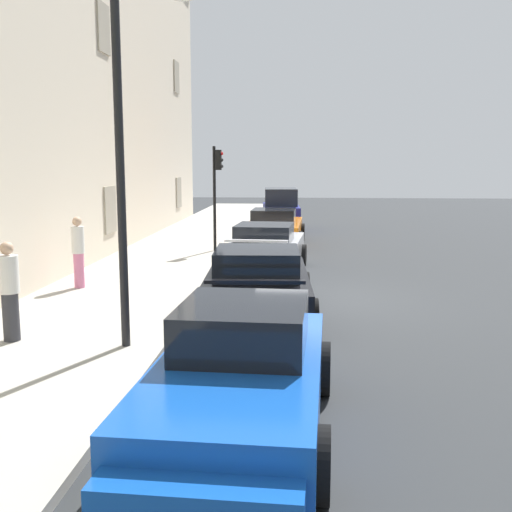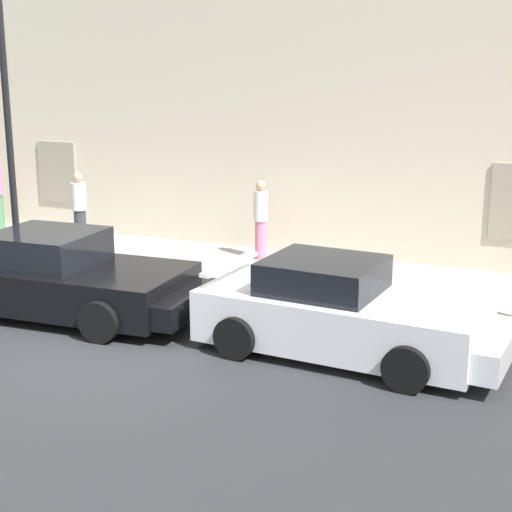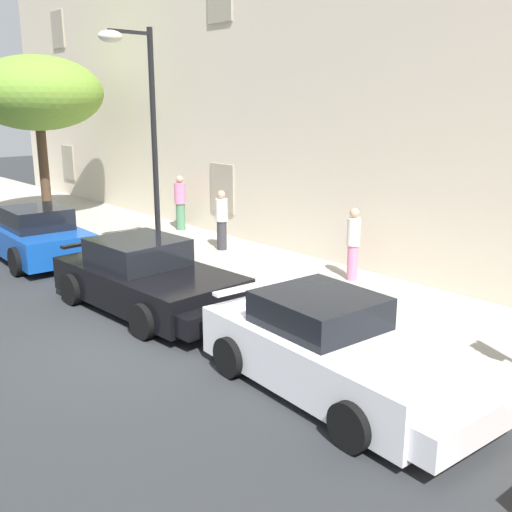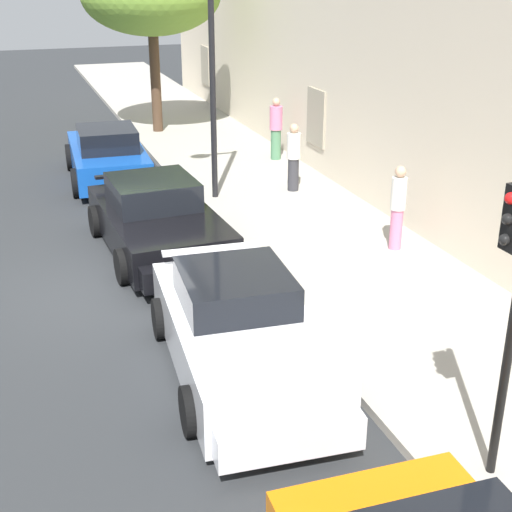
{
  "view_description": "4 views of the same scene",
  "coord_description": "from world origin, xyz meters",
  "px_view_note": "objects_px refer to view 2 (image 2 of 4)",
  "views": [
    {
      "loc": [
        -13.59,
        0.3,
        3.13
      ],
      "look_at": [
        1.21,
        1.4,
        0.82
      ],
      "focal_mm": 42.74,
      "sensor_mm": 36.0,
      "label": 1
    },
    {
      "loc": [
        6.66,
        -9.21,
        4.23
      ],
      "look_at": [
        1.76,
        2.13,
        1.13
      ],
      "focal_mm": 53.95,
      "sensor_mm": 36.0,
      "label": 2
    },
    {
      "loc": [
        8.77,
        -4.92,
        4.15
      ],
      "look_at": [
        1.31,
        1.73,
        1.56
      ],
      "focal_mm": 41.28,
      "sensor_mm": 36.0,
      "label": 3
    },
    {
      "loc": [
        12.0,
        -1.46,
        5.46
      ],
      "look_at": [
        3.03,
        1.7,
        1.54
      ],
      "focal_mm": 50.11,
      "sensor_mm": 36.0,
      "label": 4
    }
  ],
  "objects_px": {
    "sportscar_yellow_flank": "(71,280)",
    "pedestrian_admiring": "(79,208)",
    "pedestrian_strolling": "(261,218)",
    "sportscar_white_middle": "(351,315)"
  },
  "relations": [
    {
      "from": "sportscar_white_middle",
      "to": "pedestrian_admiring",
      "type": "bearing_deg",
      "value": 153.16
    },
    {
      "from": "pedestrian_admiring",
      "to": "pedestrian_strolling",
      "type": "xyz_separation_m",
      "value": [
        4.35,
        0.43,
        0.02
      ]
    },
    {
      "from": "sportscar_white_middle",
      "to": "pedestrian_strolling",
      "type": "height_order",
      "value": "pedestrian_strolling"
    },
    {
      "from": "sportscar_white_middle",
      "to": "pedestrian_strolling",
      "type": "relative_size",
      "value": 2.72
    },
    {
      "from": "sportscar_white_middle",
      "to": "pedestrian_strolling",
      "type": "xyz_separation_m",
      "value": [
        -3.29,
        4.3,
        0.42
      ]
    },
    {
      "from": "sportscar_yellow_flank",
      "to": "sportscar_white_middle",
      "type": "xyz_separation_m",
      "value": [
        4.97,
        0.1,
        -0.01
      ]
    },
    {
      "from": "sportscar_yellow_flank",
      "to": "pedestrian_admiring",
      "type": "bearing_deg",
      "value": 123.95
    },
    {
      "from": "sportscar_yellow_flank",
      "to": "pedestrian_admiring",
      "type": "relative_size",
      "value": 2.84
    },
    {
      "from": "sportscar_yellow_flank",
      "to": "pedestrian_strolling",
      "type": "xyz_separation_m",
      "value": [
        1.68,
        4.4,
        0.41
      ]
    },
    {
      "from": "pedestrian_strolling",
      "to": "sportscar_white_middle",
      "type": "bearing_deg",
      "value": -52.59
    }
  ]
}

